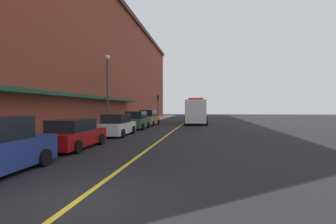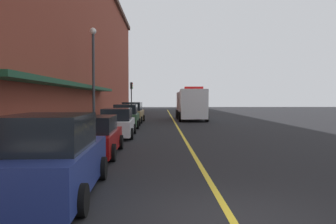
# 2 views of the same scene
# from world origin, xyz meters

# --- Properties ---
(ground_plane) EXTENTS (112.00, 112.00, 0.00)m
(ground_plane) POSITION_xyz_m (0.00, 25.00, 0.00)
(ground_plane) COLOR black
(sidewalk_left) EXTENTS (2.40, 70.00, 0.15)m
(sidewalk_left) POSITION_xyz_m (-6.20, 25.00, 0.07)
(sidewalk_left) COLOR #ADA8A0
(sidewalk_left) RESTS_ON ground
(lane_center_stripe) EXTENTS (0.16, 70.00, 0.01)m
(lane_center_stripe) POSITION_xyz_m (0.00, 25.00, 0.00)
(lane_center_stripe) COLOR gold
(lane_center_stripe) RESTS_ON ground
(brick_building_left) EXTENTS (15.13, 64.00, 15.65)m
(brick_building_left) POSITION_xyz_m (-14.38, 24.00, 7.83)
(brick_building_left) COLOR brown
(brick_building_left) RESTS_ON ground
(parked_car_1) EXTENTS (2.15, 4.70, 1.57)m
(parked_car_1) POSITION_xyz_m (-4.03, 7.22, 0.75)
(parked_car_1) COLOR maroon
(parked_car_1) RESTS_ON ground
(parked_car_2) EXTENTS (2.10, 4.85, 1.69)m
(parked_car_2) POSITION_xyz_m (-3.89, 13.55, 0.79)
(parked_car_2) COLOR silver
(parked_car_2) RESTS_ON ground
(parked_car_3) EXTENTS (2.13, 4.13, 1.82)m
(parked_car_3) POSITION_xyz_m (-4.04, 19.67, 0.84)
(parked_car_3) COLOR #2D5133
(parked_car_3) RESTS_ON ground
(parked_car_4) EXTENTS (2.16, 4.69, 1.92)m
(parked_car_4) POSITION_xyz_m (-4.00, 25.08, 0.89)
(parked_car_4) COLOR #A5844C
(parked_car_4) RESTS_ON ground
(box_truck) EXTENTS (2.93, 8.07, 3.42)m
(box_truck) POSITION_xyz_m (1.86, 28.67, 1.63)
(box_truck) COLOR silver
(box_truck) RESTS_ON ground
(parking_meter_0) EXTENTS (0.14, 0.18, 1.33)m
(parking_meter_0) POSITION_xyz_m (-5.35, 8.77, 1.06)
(parking_meter_0) COLOR #4C4C51
(parking_meter_0) RESTS_ON sidewalk_left
(parking_meter_1) EXTENTS (0.14, 0.18, 1.33)m
(parking_meter_1) POSITION_xyz_m (-5.35, 6.93, 1.06)
(parking_meter_1) COLOR #4C4C51
(parking_meter_1) RESTS_ON sidewalk_left
(street_lamp_left) EXTENTS (0.44, 0.44, 6.94)m
(street_lamp_left) POSITION_xyz_m (-5.95, 16.70, 4.40)
(street_lamp_left) COLOR #33383D
(street_lamp_left) RESTS_ON sidewalk_left
(traffic_light_near) EXTENTS (0.38, 0.36, 4.30)m
(traffic_light_near) POSITION_xyz_m (-5.29, 38.27, 3.16)
(traffic_light_near) COLOR #232326
(traffic_light_near) RESTS_ON sidewalk_left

